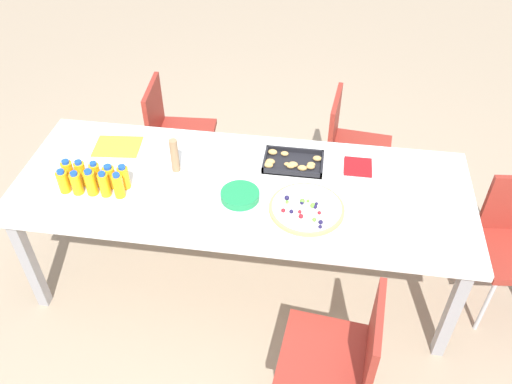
% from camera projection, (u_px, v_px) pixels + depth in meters
% --- Properties ---
extents(ground_plane, '(12.00, 12.00, 0.00)m').
position_uv_depth(ground_plane, '(244.00, 275.00, 3.30)').
color(ground_plane, tan).
extents(party_table, '(2.42, 0.90, 0.74)m').
position_uv_depth(party_table, '(242.00, 193.00, 2.85)').
color(party_table, white).
rests_on(party_table, ground_plane).
extents(chair_far_left, '(0.43, 0.43, 0.83)m').
position_uv_depth(chair_far_left, '(173.00, 130.00, 3.60)').
color(chair_far_left, maroon).
rests_on(chair_far_left, ground_plane).
extents(chair_near_right, '(0.44, 0.44, 0.83)m').
position_uv_depth(chair_near_right, '(342.00, 354.00, 2.33)').
color(chair_near_right, maroon).
rests_on(chair_near_right, ground_plane).
extents(chair_far_right, '(0.44, 0.44, 0.83)m').
position_uv_depth(chair_far_right, '(350.00, 143.00, 3.48)').
color(chair_far_right, maroon).
rests_on(chair_far_right, ground_plane).
extents(juice_bottle_0, '(0.06, 0.06, 0.14)m').
position_uv_depth(juice_bottle_0, '(63.00, 181.00, 2.73)').
color(juice_bottle_0, '#FAAD14').
rests_on(juice_bottle_0, party_table).
extents(juice_bottle_1, '(0.06, 0.06, 0.14)m').
position_uv_depth(juice_bottle_1, '(76.00, 183.00, 2.72)').
color(juice_bottle_1, '#F9AC14').
rests_on(juice_bottle_1, party_table).
extents(juice_bottle_2, '(0.06, 0.06, 0.15)m').
position_uv_depth(juice_bottle_2, '(91.00, 183.00, 2.71)').
color(juice_bottle_2, '#F9AD14').
rests_on(juice_bottle_2, party_table).
extents(juice_bottle_3, '(0.05, 0.05, 0.15)m').
position_uv_depth(juice_bottle_3, '(104.00, 184.00, 2.70)').
color(juice_bottle_3, '#F9AC14').
rests_on(juice_bottle_3, party_table).
extents(juice_bottle_4, '(0.05, 0.05, 0.15)m').
position_uv_depth(juice_bottle_4, '(118.00, 186.00, 2.70)').
color(juice_bottle_4, '#F9AE14').
rests_on(juice_bottle_4, party_table).
extents(juice_bottle_5, '(0.06, 0.06, 0.15)m').
position_uv_depth(juice_bottle_5, '(68.00, 172.00, 2.78)').
color(juice_bottle_5, '#FAAD14').
rests_on(juice_bottle_5, party_table).
extents(juice_bottle_6, '(0.06, 0.06, 0.15)m').
position_uv_depth(juice_bottle_6, '(81.00, 173.00, 2.77)').
color(juice_bottle_6, '#FAAD14').
rests_on(juice_bottle_6, party_table).
extents(juice_bottle_7, '(0.05, 0.05, 0.15)m').
position_uv_depth(juice_bottle_7, '(96.00, 174.00, 2.77)').
color(juice_bottle_7, '#FAAD14').
rests_on(juice_bottle_7, party_table).
extents(juice_bottle_8, '(0.06, 0.06, 0.14)m').
position_uv_depth(juice_bottle_8, '(110.00, 177.00, 2.76)').
color(juice_bottle_8, '#F9AD14').
rests_on(juice_bottle_8, party_table).
extents(juice_bottle_9, '(0.06, 0.06, 0.14)m').
position_uv_depth(juice_bottle_9, '(124.00, 177.00, 2.75)').
color(juice_bottle_9, '#FAAD14').
rests_on(juice_bottle_9, party_table).
extents(fruit_pizza, '(0.38, 0.38, 0.05)m').
position_uv_depth(fruit_pizza, '(306.00, 208.00, 2.65)').
color(fruit_pizza, tan).
rests_on(fruit_pizza, party_table).
extents(snack_tray, '(0.33, 0.22, 0.04)m').
position_uv_depth(snack_tray, '(292.00, 163.00, 2.93)').
color(snack_tray, black).
rests_on(snack_tray, party_table).
extents(plate_stack, '(0.20, 0.20, 0.04)m').
position_uv_depth(plate_stack, '(240.00, 195.00, 2.72)').
color(plate_stack, '#1E8C4C').
rests_on(plate_stack, party_table).
extents(napkin_stack, '(0.15, 0.15, 0.02)m').
position_uv_depth(napkin_stack, '(358.00, 167.00, 2.91)').
color(napkin_stack, red).
rests_on(napkin_stack, party_table).
extents(cardboard_tube, '(0.04, 0.04, 0.20)m').
position_uv_depth(cardboard_tube, '(175.00, 156.00, 2.83)').
color(cardboard_tube, '#9E7A56').
rests_on(cardboard_tube, party_table).
extents(paper_folder, '(0.28, 0.23, 0.01)m').
position_uv_depth(paper_folder, '(118.00, 146.00, 3.06)').
color(paper_folder, yellow).
rests_on(paper_folder, party_table).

